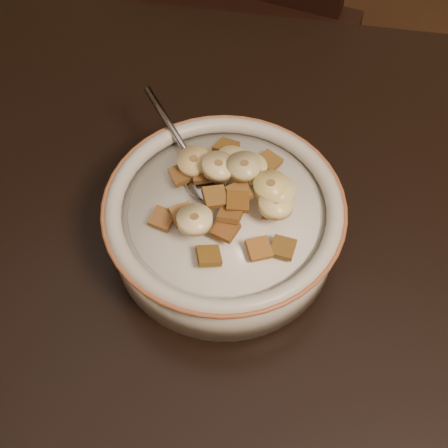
% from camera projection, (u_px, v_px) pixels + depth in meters
% --- Properties ---
extents(table, '(1.41, 0.92, 0.04)m').
position_uv_depth(table, '(284.00, 354.00, 0.57)').
color(table, black).
rests_on(table, floor).
extents(chair, '(0.54, 0.54, 1.04)m').
position_uv_depth(chair, '(209.00, 46.00, 1.11)').
color(chair, black).
rests_on(chair, floor).
extents(cereal_bowl, '(0.21, 0.21, 0.05)m').
position_uv_depth(cereal_bowl, '(224.00, 227.00, 0.59)').
color(cereal_bowl, '#AEACA4').
rests_on(cereal_bowl, table).
extents(milk, '(0.18, 0.18, 0.00)m').
position_uv_depth(milk, '(224.00, 211.00, 0.57)').
color(milk, silver).
rests_on(milk, cereal_bowl).
extents(spoon, '(0.06, 0.06, 0.01)m').
position_uv_depth(spoon, '(206.00, 183.00, 0.59)').
color(spoon, gray).
rests_on(spoon, cereal_bowl).
extents(cereal_square_0, '(0.03, 0.03, 0.01)m').
position_uv_depth(cereal_square_0, '(183.00, 215.00, 0.56)').
color(cereal_square_0, brown).
rests_on(cereal_square_0, milk).
extents(cereal_square_1, '(0.03, 0.03, 0.01)m').
position_uv_depth(cereal_square_1, '(182.00, 174.00, 0.58)').
color(cereal_square_1, brown).
rests_on(cereal_square_1, milk).
extents(cereal_square_2, '(0.02, 0.02, 0.01)m').
position_uv_depth(cereal_square_2, '(283.00, 248.00, 0.54)').
color(cereal_square_2, brown).
rests_on(cereal_square_2, milk).
extents(cereal_square_3, '(0.02, 0.02, 0.01)m').
position_uv_depth(cereal_square_3, '(162.00, 219.00, 0.56)').
color(cereal_square_3, '#925726').
rests_on(cereal_square_3, milk).
extents(cereal_square_4, '(0.03, 0.03, 0.01)m').
position_uv_depth(cereal_square_4, '(269.00, 162.00, 0.60)').
color(cereal_square_4, brown).
rests_on(cereal_square_4, milk).
extents(cereal_square_5, '(0.02, 0.02, 0.01)m').
position_uv_depth(cereal_square_5, '(272.00, 209.00, 0.56)').
color(cereal_square_5, brown).
rests_on(cereal_square_5, milk).
extents(cereal_square_6, '(0.03, 0.03, 0.01)m').
position_uv_depth(cereal_square_6, '(209.00, 256.00, 0.54)').
color(cereal_square_6, brown).
rests_on(cereal_square_6, milk).
extents(cereal_square_7, '(0.03, 0.03, 0.01)m').
position_uv_depth(cereal_square_7, '(240.00, 192.00, 0.56)').
color(cereal_square_7, brown).
rests_on(cereal_square_7, milk).
extents(cereal_square_8, '(0.03, 0.03, 0.01)m').
position_uv_depth(cereal_square_8, '(259.00, 249.00, 0.54)').
color(cereal_square_8, '#925117').
rests_on(cereal_square_8, milk).
extents(cereal_square_9, '(0.03, 0.03, 0.01)m').
position_uv_depth(cereal_square_9, '(226.00, 230.00, 0.54)').
color(cereal_square_9, brown).
rests_on(cereal_square_9, milk).
extents(cereal_square_10, '(0.02, 0.02, 0.01)m').
position_uv_depth(cereal_square_10, '(238.00, 202.00, 0.55)').
color(cereal_square_10, brown).
rests_on(cereal_square_10, milk).
extents(cereal_square_11, '(0.03, 0.03, 0.01)m').
position_uv_depth(cereal_square_11, '(198.00, 161.00, 0.60)').
color(cereal_square_11, brown).
rests_on(cereal_square_11, milk).
extents(cereal_square_12, '(0.03, 0.03, 0.01)m').
position_uv_depth(cereal_square_12, '(215.00, 197.00, 0.55)').
color(cereal_square_12, brown).
rests_on(cereal_square_12, milk).
extents(cereal_square_13, '(0.02, 0.02, 0.01)m').
position_uv_depth(cereal_square_13, '(204.00, 173.00, 0.58)').
color(cereal_square_13, brown).
rests_on(cereal_square_13, milk).
extents(cereal_square_14, '(0.02, 0.02, 0.01)m').
position_uv_depth(cereal_square_14, '(231.00, 213.00, 0.55)').
color(cereal_square_14, brown).
rests_on(cereal_square_14, milk).
extents(cereal_square_15, '(0.03, 0.03, 0.01)m').
position_uv_depth(cereal_square_15, '(226.00, 147.00, 0.60)').
color(cereal_square_15, brown).
rests_on(cereal_square_15, milk).
extents(cereal_square_16, '(0.03, 0.03, 0.01)m').
position_uv_depth(cereal_square_16, '(193.00, 166.00, 0.59)').
color(cereal_square_16, brown).
rests_on(cereal_square_16, milk).
extents(cereal_square_17, '(0.02, 0.02, 0.01)m').
position_uv_depth(cereal_square_17, '(201.00, 216.00, 0.55)').
color(cereal_square_17, brown).
rests_on(cereal_square_17, milk).
extents(cereal_square_18, '(0.02, 0.02, 0.01)m').
position_uv_depth(cereal_square_18, '(203.00, 159.00, 0.59)').
color(cereal_square_18, '#996132').
rests_on(cereal_square_18, milk).
extents(cereal_square_19, '(0.02, 0.02, 0.01)m').
position_uv_depth(cereal_square_19, '(256.00, 173.00, 0.58)').
color(cereal_square_19, brown).
rests_on(cereal_square_19, milk).
extents(banana_slice_0, '(0.04, 0.04, 0.01)m').
position_uv_depth(banana_slice_0, '(232.00, 162.00, 0.57)').
color(banana_slice_0, '#CEC082').
rests_on(banana_slice_0, milk).
extents(banana_slice_1, '(0.04, 0.04, 0.01)m').
position_uv_depth(banana_slice_1, '(276.00, 204.00, 0.55)').
color(banana_slice_1, '#FEE38D').
rests_on(banana_slice_1, milk).
extents(banana_slice_2, '(0.04, 0.04, 0.01)m').
position_uv_depth(banana_slice_2, '(278.00, 192.00, 0.55)').
color(banana_slice_2, '#E4D285').
rests_on(banana_slice_2, milk).
extents(banana_slice_3, '(0.04, 0.04, 0.01)m').
position_uv_depth(banana_slice_3, '(194.00, 162.00, 0.58)').
color(banana_slice_3, '#F4CB76').
rests_on(banana_slice_3, milk).
extents(banana_slice_4, '(0.04, 0.04, 0.02)m').
position_uv_depth(banana_slice_4, '(195.00, 220.00, 0.53)').
color(banana_slice_4, '#F7E3A3').
rests_on(banana_slice_4, milk).
extents(banana_slice_5, '(0.04, 0.04, 0.01)m').
position_uv_depth(banana_slice_5, '(271.00, 186.00, 0.55)').
color(banana_slice_5, '#CEC26B').
rests_on(banana_slice_5, milk).
extents(banana_slice_6, '(0.04, 0.04, 0.01)m').
position_uv_depth(banana_slice_6, '(250.00, 168.00, 0.57)').
color(banana_slice_6, '#EED67F').
rests_on(banana_slice_6, milk).
extents(banana_slice_7, '(0.04, 0.04, 0.01)m').
position_uv_depth(banana_slice_7, '(219.00, 166.00, 0.56)').
color(banana_slice_7, '#D4BB84').
rests_on(banana_slice_7, milk).
extents(banana_slice_8, '(0.03, 0.03, 0.01)m').
position_uv_depth(banana_slice_8, '(244.00, 166.00, 0.56)').
color(banana_slice_8, beige).
rests_on(banana_slice_8, milk).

